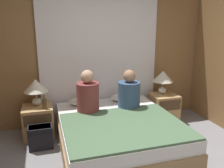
{
  "coord_description": "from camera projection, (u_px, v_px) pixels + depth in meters",
  "views": [
    {
      "loc": [
        -1.0,
        -2.08,
        1.82
      ],
      "look_at": [
        0.0,
        1.27,
        0.9
      ],
      "focal_mm": 38.0,
      "sensor_mm": 36.0,
      "label": 1
    }
  ],
  "objects": [
    {
      "name": "wall_back",
      "position": [
        99.0,
        54.0,
        4.26
      ],
      "size": [
        4.05,
        0.06,
        2.5
      ],
      "color": "olive",
      "rests_on": "ground_plane"
    },
    {
      "name": "curtain_panel",
      "position": [
        100.0,
        62.0,
        4.23
      ],
      "size": [
        2.33,
        0.03,
        2.26
      ],
      "color": "white",
      "rests_on": "ground_plane"
    },
    {
      "name": "bed",
      "position": [
        118.0,
        133.0,
        3.52
      ],
      "size": [
        1.67,
        1.93,
        0.45
      ],
      "color": "#99754C",
      "rests_on": "ground_plane"
    },
    {
      "name": "nightstand_left",
      "position": [
        38.0,
        121.0,
        3.83
      ],
      "size": [
        0.47,
        0.47,
        0.51
      ],
      "color": "tan",
      "rests_on": "ground_plane"
    },
    {
      "name": "nightstand_right",
      "position": [
        163.0,
        107.0,
        4.45
      ],
      "size": [
        0.47,
        0.47,
        0.51
      ],
      "color": "tan",
      "rests_on": "ground_plane"
    },
    {
      "name": "lamp_left",
      "position": [
        36.0,
        87.0,
        3.76
      ],
      "size": [
        0.37,
        0.37,
        0.43
      ],
      "color": "silver",
      "rests_on": "nightstand_left"
    },
    {
      "name": "lamp_right",
      "position": [
        163.0,
        77.0,
        4.38
      ],
      "size": [
        0.37,
        0.37,
        0.43
      ],
      "color": "silver",
      "rests_on": "nightstand_right"
    },
    {
      "name": "pillow_left",
      "position": [
        84.0,
        101.0,
        4.05
      ],
      "size": [
        0.48,
        0.34,
        0.12
      ],
      "color": "silver",
      "rests_on": "bed"
    },
    {
      "name": "pillow_right",
      "position": [
        124.0,
        97.0,
        4.25
      ],
      "size": [
        0.48,
        0.34,
        0.12
      ],
      "color": "silver",
      "rests_on": "bed"
    },
    {
      "name": "blanket_on_bed",
      "position": [
        124.0,
        126.0,
        3.19
      ],
      "size": [
        1.61,
        1.28,
        0.03
      ],
      "color": "#4C6B4C",
      "rests_on": "bed"
    },
    {
      "name": "person_left_in_bed",
      "position": [
        88.0,
        95.0,
        3.65
      ],
      "size": [
        0.35,
        0.35,
        0.67
      ],
      "color": "brown",
      "rests_on": "bed"
    },
    {
      "name": "person_right_in_bed",
      "position": [
        129.0,
        93.0,
        3.84
      ],
      "size": [
        0.36,
        0.36,
        0.63
      ],
      "color": "#38517A",
      "rests_on": "bed"
    },
    {
      "name": "beer_bottle_on_left_stand",
      "position": [
        44.0,
        103.0,
        3.65
      ],
      "size": [
        0.06,
        0.06,
        0.23
      ],
      "color": "#513819",
      "rests_on": "nightstand_left"
    },
    {
      "name": "backpack_on_floor",
      "position": [
        41.0,
        136.0,
        3.47
      ],
      "size": [
        0.35,
        0.23,
        0.35
      ],
      "color": "black",
      "rests_on": "ground_plane"
    }
  ]
}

